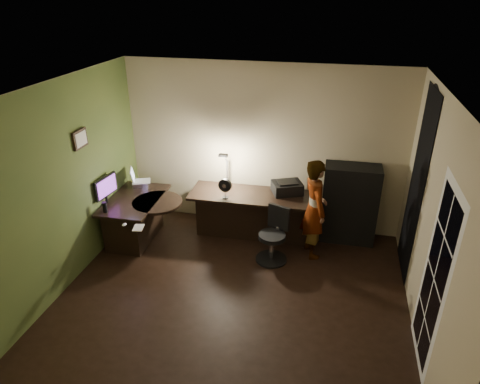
% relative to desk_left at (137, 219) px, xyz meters
% --- Properties ---
extents(floor, '(4.50, 4.00, 0.01)m').
position_rel_desk_left_xyz_m(floor, '(1.83, -1.00, -0.36)').
color(floor, black).
rests_on(floor, ground).
extents(ceiling, '(4.50, 4.00, 0.01)m').
position_rel_desk_left_xyz_m(ceiling, '(1.83, -1.00, 2.35)').
color(ceiling, silver).
rests_on(ceiling, floor).
extents(wall_back, '(4.50, 0.01, 2.70)m').
position_rel_desk_left_xyz_m(wall_back, '(1.83, 1.00, 0.99)').
color(wall_back, tan).
rests_on(wall_back, floor).
extents(wall_front, '(4.50, 0.01, 2.70)m').
position_rel_desk_left_xyz_m(wall_front, '(1.83, -3.01, 0.99)').
color(wall_front, tan).
rests_on(wall_front, floor).
extents(wall_left, '(0.01, 4.00, 2.70)m').
position_rel_desk_left_xyz_m(wall_left, '(-0.42, -1.00, 0.99)').
color(wall_left, tan).
rests_on(wall_left, floor).
extents(wall_right, '(0.01, 4.00, 2.70)m').
position_rel_desk_left_xyz_m(wall_right, '(4.08, -1.00, 0.99)').
color(wall_right, tan).
rests_on(wall_right, floor).
extents(green_wall_overlay, '(0.00, 4.00, 2.70)m').
position_rel_desk_left_xyz_m(green_wall_overlay, '(-0.41, -1.00, 0.99)').
color(green_wall_overlay, '#475A27').
rests_on(green_wall_overlay, floor).
extents(arched_doorway, '(0.01, 0.90, 2.60)m').
position_rel_desk_left_xyz_m(arched_doorway, '(4.07, 0.15, 0.94)').
color(arched_doorway, black).
rests_on(arched_doorway, floor).
extents(french_door, '(0.02, 0.92, 2.10)m').
position_rel_desk_left_xyz_m(french_door, '(4.07, -1.55, 0.69)').
color(french_door, white).
rests_on(french_door, floor).
extents(framed_picture, '(0.04, 0.30, 0.25)m').
position_rel_desk_left_xyz_m(framed_picture, '(-0.39, -0.55, 1.49)').
color(framed_picture, black).
rests_on(framed_picture, wall_left).
extents(desk_left, '(0.80, 1.27, 0.72)m').
position_rel_desk_left_xyz_m(desk_left, '(0.00, 0.00, 0.00)').
color(desk_left, black).
rests_on(desk_left, floor).
extents(desk_right, '(2.00, 0.74, 0.75)m').
position_rel_desk_left_xyz_m(desk_right, '(1.78, 0.52, 0.01)').
color(desk_right, black).
rests_on(desk_right, floor).
extents(cabinet, '(0.85, 0.44, 1.26)m').
position_rel_desk_left_xyz_m(cabinet, '(3.27, 0.76, 0.27)').
color(cabinet, black).
rests_on(cabinet, floor).
extents(laptop_stand, '(0.28, 0.25, 0.10)m').
position_rel_desk_left_xyz_m(laptop_stand, '(-0.08, 0.45, 0.39)').
color(laptop_stand, silver).
rests_on(laptop_stand, desk_left).
extents(laptop, '(0.40, 0.39, 0.21)m').
position_rel_desk_left_xyz_m(laptop, '(-0.08, 0.45, 0.55)').
color(laptop, silver).
rests_on(laptop, laptop_stand).
extents(monitor, '(0.16, 0.49, 0.32)m').
position_rel_desk_left_xyz_m(monitor, '(-0.35, -0.20, 0.50)').
color(monitor, black).
rests_on(monitor, desk_left).
extents(mouse, '(0.08, 0.09, 0.03)m').
position_rel_desk_left_xyz_m(mouse, '(0.22, -0.76, 0.36)').
color(mouse, silver).
rests_on(mouse, desk_left).
extents(phone, '(0.09, 0.15, 0.01)m').
position_rel_desk_left_xyz_m(phone, '(0.12, -0.25, 0.35)').
color(phone, black).
rests_on(phone, desk_left).
extents(pen, '(0.10, 0.10, 0.01)m').
position_rel_desk_left_xyz_m(pen, '(0.33, 0.04, 0.35)').
color(pen, black).
rests_on(pen, desk_left).
extents(speaker, '(0.08, 0.08, 0.18)m').
position_rel_desk_left_xyz_m(speaker, '(-0.22, -0.49, 0.43)').
color(speaker, black).
rests_on(speaker, desk_left).
extents(notepad, '(0.17, 0.21, 0.01)m').
position_rel_desk_left_xyz_m(notepad, '(0.44, -0.78, 0.35)').
color(notepad, silver).
rests_on(notepad, desk_left).
extents(desk_fan, '(0.22, 0.15, 0.32)m').
position_rel_desk_left_xyz_m(desk_fan, '(1.39, 0.31, 0.54)').
color(desk_fan, black).
rests_on(desk_fan, desk_right).
extents(headphones, '(0.20, 0.12, 0.09)m').
position_rel_desk_left_xyz_m(headphones, '(2.27, 0.68, 0.43)').
color(headphones, '#224A9E').
rests_on(headphones, desk_right).
extents(printer, '(0.55, 0.50, 0.20)m').
position_rel_desk_left_xyz_m(printer, '(2.29, 0.70, 0.48)').
color(printer, black).
rests_on(printer, desk_right).
extents(desk_lamp, '(0.18, 0.30, 0.63)m').
position_rel_desk_left_xyz_m(desk_lamp, '(1.28, 0.83, 0.70)').
color(desk_lamp, black).
rests_on(desk_lamp, desk_right).
extents(office_chair, '(0.60, 0.60, 0.83)m').
position_rel_desk_left_xyz_m(office_chair, '(2.20, -0.11, 0.06)').
color(office_chair, black).
rests_on(office_chair, floor).
extents(person, '(0.55, 0.65, 1.53)m').
position_rel_desk_left_xyz_m(person, '(2.76, 0.21, 0.41)').
color(person, '#D8A88C').
rests_on(person, floor).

